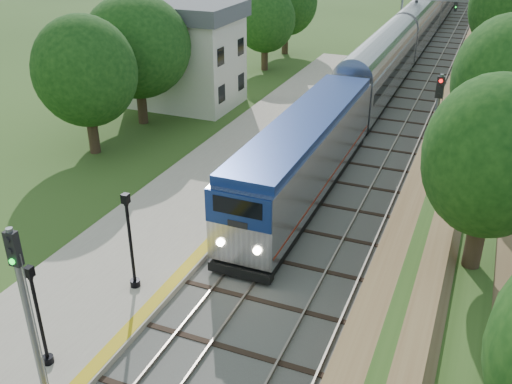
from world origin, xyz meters
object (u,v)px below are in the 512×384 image
at_px(station_building, 185,54).
at_px(signal_platform, 25,300).
at_px(signal_gantry, 440,10).
at_px(signal_farside, 435,125).
at_px(lamppost_mid, 40,322).
at_px(lamppost_far, 131,247).
at_px(train, 438,4).

distance_m(station_building, signal_platform, 31.55).
height_order(signal_gantry, signal_platform, signal_platform).
relative_size(station_building, signal_farside, 1.26).
xyz_separation_m(lamppost_mid, lamppost_far, (0.28, 4.92, 0.14)).
bearing_deg(signal_farside, train, 96.16).
distance_m(signal_gantry, signal_farside, 35.13).
relative_size(signal_gantry, lamppost_far, 1.98).
bearing_deg(signal_platform, lamppost_far, 96.75).
bearing_deg(signal_gantry, lamppost_mid, -96.83).
bearing_deg(lamppost_far, signal_platform, -83.25).
bearing_deg(train, station_building, -106.43).
xyz_separation_m(signal_gantry, signal_platform, (-5.37, -54.52, -0.61)).
xyz_separation_m(signal_gantry, train, (-2.47, 22.47, -2.59)).
distance_m(lamppost_far, signal_platform, 6.52).
xyz_separation_m(lamppost_mid, signal_platform, (1.01, -1.27, 2.08)).
distance_m(station_building, train, 49.52).
bearing_deg(lamppost_mid, station_building, 109.64).
xyz_separation_m(train, signal_farside, (6.20, -57.40, 2.06)).
bearing_deg(signal_platform, signal_farside, 65.09).
xyz_separation_m(signal_platform, signal_farside, (9.10, 19.59, 0.08)).
bearing_deg(train, signal_gantry, -83.72).
xyz_separation_m(train, lamppost_far, (-3.63, -70.81, 0.04)).
distance_m(station_building, lamppost_mid, 30.08).
relative_size(station_building, lamppost_mid, 2.19).
bearing_deg(train, lamppost_mid, -92.96).
height_order(station_building, lamppost_far, station_building).
distance_m(train, lamppost_far, 70.90).
distance_m(train, signal_platform, 77.07).
height_order(train, signal_farside, signal_farside).
bearing_deg(signal_platform, signal_gantry, 84.37).
relative_size(train, lamppost_far, 32.81).
distance_m(lamppost_mid, lamppost_far, 4.93).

